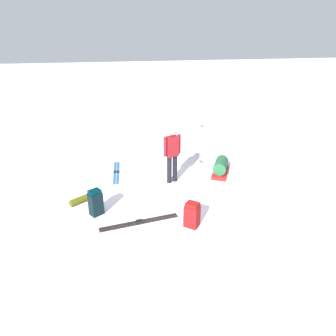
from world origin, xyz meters
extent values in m
plane|color=white|center=(0.00, 0.00, 0.00)|extent=(80.00, 80.00, 0.00)
cylinder|color=black|center=(0.48, -0.14, 0.42)|extent=(0.14, 0.14, 0.85)
cylinder|color=black|center=(0.55, -0.32, 0.42)|extent=(0.14, 0.14, 0.85)
cube|color=maroon|center=(0.52, -0.23, 1.15)|extent=(0.33, 0.40, 0.60)
cylinder|color=maroon|center=(0.43, -0.01, 1.18)|extent=(0.09, 0.09, 0.58)
cylinder|color=maroon|center=(0.60, -0.46, 1.18)|extent=(0.09, 0.09, 0.58)
sphere|color=tan|center=(0.52, -0.23, 1.59)|extent=(0.22, 0.22, 0.22)
cube|color=#27639C|center=(1.50, 1.47, 0.01)|extent=(1.71, 0.19, 0.02)
cube|color=black|center=(1.50, 1.47, 0.04)|extent=(0.14, 0.07, 0.03)
cube|color=#27639C|center=(1.49, 1.37, 0.01)|extent=(1.71, 0.19, 0.02)
cube|color=black|center=(1.49, 1.37, 0.04)|extent=(0.14, 0.07, 0.03)
cube|color=black|center=(-1.55, 1.00, 0.01)|extent=(0.35, 1.92, 0.02)
cube|color=black|center=(-1.55, 1.00, 0.04)|extent=(0.08, 0.15, 0.03)
cube|color=black|center=(-1.45, 1.01, 0.01)|extent=(0.35, 1.92, 0.02)
cube|color=black|center=(-1.45, 1.01, 0.04)|extent=(0.08, 0.15, 0.03)
cube|color=maroon|center=(-1.87, -0.20, 0.27)|extent=(0.41, 0.42, 0.54)
cube|color=maroon|center=(-1.87, -0.20, 0.58)|extent=(0.37, 0.38, 0.08)
cube|color=black|center=(-0.90, 2.01, 0.30)|extent=(0.37, 0.39, 0.60)
cube|color=#00252E|center=(-0.90, 2.01, 0.64)|extent=(0.33, 0.35, 0.08)
cylinder|color=#ADAEBA|center=(1.70, -1.52, 0.65)|extent=(0.02, 0.02, 1.30)
sphere|color=#A51919|center=(1.70, -1.52, 1.33)|extent=(0.05, 0.05, 0.05)
cylinder|color=black|center=(1.70, -1.52, 0.06)|extent=(0.07, 0.07, 0.01)
cylinder|color=#ADAEBA|center=(1.78, -1.49, 0.65)|extent=(0.02, 0.02, 1.30)
sphere|color=#A51919|center=(1.78, -1.49, 1.33)|extent=(0.05, 0.05, 0.05)
cylinder|color=black|center=(1.78, -1.49, 0.06)|extent=(0.07, 0.07, 0.01)
cube|color=red|center=(0.78, -1.88, 0.04)|extent=(1.21, 0.91, 0.09)
cylinder|color=#245F39|center=(0.78, -1.88, 0.29)|extent=(0.88, 0.71, 0.40)
cylinder|color=#505210|center=(-0.26, 2.46, 0.09)|extent=(0.46, 0.56, 0.18)
camera|label=1|loc=(-7.77, 1.56, 4.25)|focal=33.04mm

